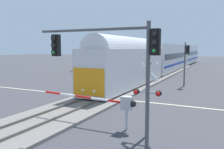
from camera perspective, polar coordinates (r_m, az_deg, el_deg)
The scene contains 10 objects.
ground_plane at distance 20.60m, azimuth -2.16°, elevation -5.61°, with size 220.00×220.00×0.00m, color #3D3D42.
road_centre_stripe at distance 20.60m, azimuth -2.16°, elevation -5.60°, with size 44.00×0.20×0.01m.
railway_track at distance 20.58m, azimuth -2.16°, elevation -5.35°, with size 4.40×80.00×0.32m.
commuter_train at distance 45.30m, azimuth 13.85°, elevation 4.28°, with size 3.04×61.64×5.16m.
crossing_gate_near at distance 12.64m, azimuth 0.73°, elevation -6.80°, with size 5.95×0.40×1.80m.
crossing_signal_mast at distance 11.44m, azimuth 8.65°, elevation -3.73°, with size 1.36×0.44×3.76m.
crossing_gate_far at distance 28.14m, azimuth -3.44°, elevation 0.56°, with size 6.02×0.40×1.80m.
traffic_signal_near_right at distance 9.71m, azimuth -0.12°, elevation 4.91°, with size 5.65×0.38×5.32m.
traffic_signal_far_side at distance 27.41m, azimuth 17.51°, elevation 4.03°, with size 0.53×0.38×4.90m.
pine_left_background at distance 45.63m, azimuth -4.49°, elevation 6.58°, with size 5.32×5.32×6.94m.
Camera 1 is at (9.49, -17.76, 4.31)m, focal length 37.79 mm.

